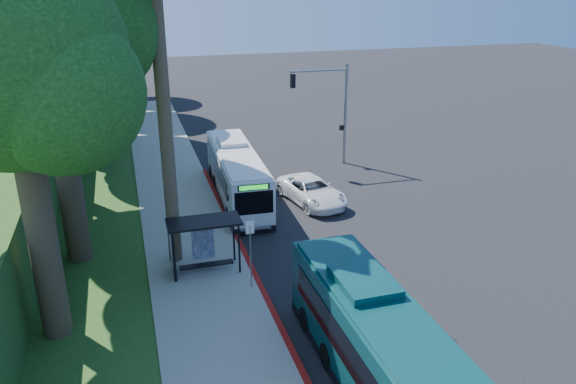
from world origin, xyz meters
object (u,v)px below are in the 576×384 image
object	(u,v)px
bus_shelter	(198,236)
white_bus	(237,173)
pickup	(312,191)
teal_bus	(386,356)

from	to	relation	value
bus_shelter	white_bus	size ratio (longest dim) A/B	0.30
bus_shelter	pickup	distance (m)	9.91
bus_shelter	white_bus	world-z (taller)	white_bus
bus_shelter	pickup	xyz separation A→B (m)	(7.47, 6.41, -1.08)
white_bus	pickup	world-z (taller)	white_bus
white_bus	teal_bus	distance (m)	18.30
bus_shelter	white_bus	xyz separation A→B (m)	(3.46, 8.48, -0.26)
teal_bus	bus_shelter	bearing A→B (deg)	113.27
pickup	white_bus	bearing A→B (deg)	141.73
white_bus	pickup	distance (m)	4.59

